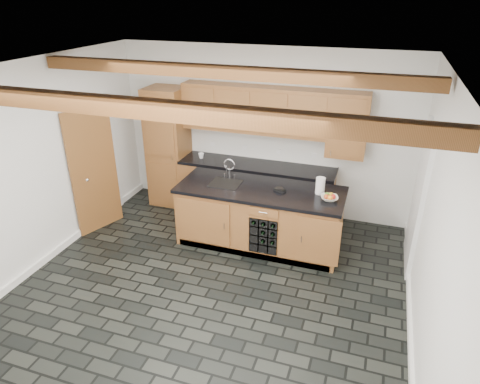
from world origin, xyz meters
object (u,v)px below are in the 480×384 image
object	(u,v)px
island	(260,217)
kitchen_scale	(280,190)
paper_towel	(320,186)
fruit_bowl	(329,198)

from	to	relation	value
island	kitchen_scale	xyz separation A→B (m)	(0.28, 0.02, 0.49)
paper_towel	kitchen_scale	bearing A→B (deg)	-169.30
fruit_bowl	paper_towel	distance (m)	0.25
island	paper_towel	bearing A→B (deg)	8.39
island	kitchen_scale	distance (m)	0.56
fruit_bowl	paper_towel	size ratio (longest dim) A/B	0.97
island	fruit_bowl	bearing A→B (deg)	-2.79
paper_towel	island	bearing A→B (deg)	-171.61
fruit_bowl	paper_towel	world-z (taller)	paper_towel
island	fruit_bowl	size ratio (longest dim) A/B	10.58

